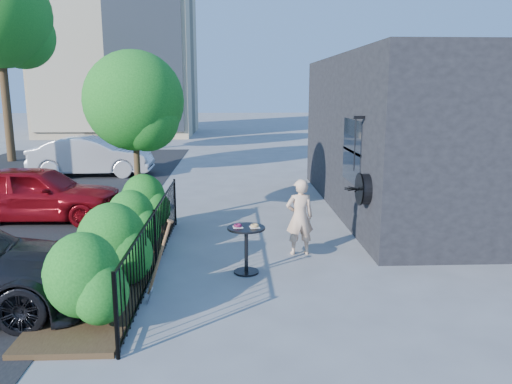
{
  "coord_description": "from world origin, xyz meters",
  "views": [
    {
      "loc": [
        -0.1,
        -8.47,
        3.15
      ],
      "look_at": [
        0.31,
        0.95,
        1.2
      ],
      "focal_mm": 35.0,
      "sensor_mm": 36.0,
      "label": 1
    }
  ],
  "objects_px": {
    "shovel": "(157,266)",
    "car_red": "(37,193)",
    "woman": "(300,217)",
    "car_silver": "(92,156)",
    "cafe_table": "(246,241)",
    "patio_tree": "(137,107)"
  },
  "relations": [
    {
      "from": "shovel",
      "to": "car_red",
      "type": "relative_size",
      "value": 0.33
    },
    {
      "from": "woman",
      "to": "car_red",
      "type": "distance_m",
      "value": 6.68
    },
    {
      "from": "shovel",
      "to": "car_silver",
      "type": "xyz_separation_m",
      "value": [
        -4.09,
        11.43,
        0.14
      ]
    },
    {
      "from": "cafe_table",
      "to": "car_red",
      "type": "distance_m",
      "value": 6.28
    },
    {
      "from": "patio_tree",
      "to": "woman",
      "type": "distance_m",
      "value": 4.42
    },
    {
      "from": "cafe_table",
      "to": "car_red",
      "type": "xyz_separation_m",
      "value": [
        -5.0,
        3.81,
        0.11
      ]
    },
    {
      "from": "woman",
      "to": "shovel",
      "type": "xyz_separation_m",
      "value": [
        -2.4,
        -2.15,
        -0.16
      ]
    },
    {
      "from": "car_red",
      "to": "car_silver",
      "type": "distance_m",
      "value": 6.46
    },
    {
      "from": "cafe_table",
      "to": "car_silver",
      "type": "xyz_separation_m",
      "value": [
        -5.44,
        10.25,
        0.15
      ]
    },
    {
      "from": "car_red",
      "to": "car_silver",
      "type": "height_order",
      "value": "car_silver"
    },
    {
      "from": "cafe_table",
      "to": "car_silver",
      "type": "distance_m",
      "value": 11.61
    },
    {
      "from": "patio_tree",
      "to": "car_silver",
      "type": "distance_m",
      "value": 8.17
    },
    {
      "from": "cafe_table",
      "to": "car_silver",
      "type": "height_order",
      "value": "car_silver"
    },
    {
      "from": "patio_tree",
      "to": "cafe_table",
      "type": "distance_m",
      "value": 4.37
    },
    {
      "from": "patio_tree",
      "to": "car_red",
      "type": "relative_size",
      "value": 0.99
    },
    {
      "from": "patio_tree",
      "to": "car_silver",
      "type": "xyz_separation_m",
      "value": [
        -3.11,
        7.28,
        -2.04
      ]
    },
    {
      "from": "patio_tree",
      "to": "woman",
      "type": "bearing_deg",
      "value": -30.66
    },
    {
      "from": "shovel",
      "to": "car_silver",
      "type": "height_order",
      "value": "car_silver"
    },
    {
      "from": "cafe_table",
      "to": "car_silver",
      "type": "bearing_deg",
      "value": 117.95
    },
    {
      "from": "woman",
      "to": "car_silver",
      "type": "xyz_separation_m",
      "value": [
        -6.49,
        9.28,
        -0.02
      ]
    },
    {
      "from": "cafe_table",
      "to": "woman",
      "type": "distance_m",
      "value": 1.44
    },
    {
      "from": "woman",
      "to": "shovel",
      "type": "bearing_deg",
      "value": 34.9
    }
  ]
}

